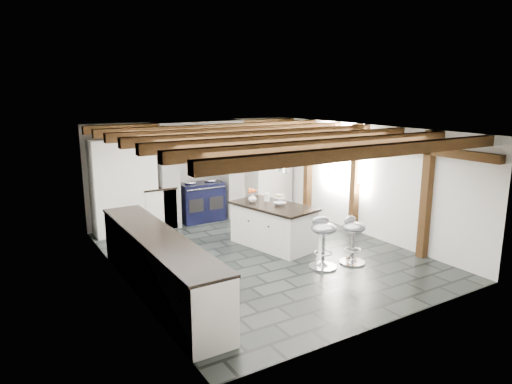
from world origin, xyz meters
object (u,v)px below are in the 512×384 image
range_cooker (201,201)px  bar_stool_near (353,235)px  bar_stool_far (323,236)px  kitchen_island (273,225)px

range_cooker → bar_stool_near: range_cooker is taller
range_cooker → bar_stool_far: bearing=-81.7°
bar_stool_near → bar_stool_far: (-0.57, 0.11, 0.03)m
bar_stool_near → bar_stool_far: bar_stool_far is taller
range_cooker → kitchen_island: bearing=-79.4°
range_cooker → bar_stool_near: bearing=-73.8°
bar_stool_far → kitchen_island: bearing=117.5°
bar_stool_far → range_cooker: bearing=121.4°
bar_stool_near → range_cooker: bearing=98.3°
range_cooker → bar_stool_near: (1.12, -3.84, 0.05)m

